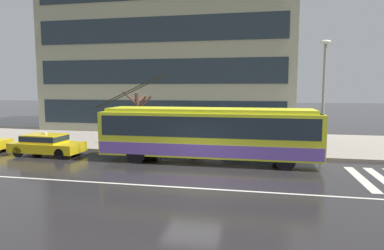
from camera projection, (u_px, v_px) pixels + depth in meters
The scene contains 14 objects.
ground_plane at pixel (192, 180), 14.66m from camera, with size 160.00×160.00×0.00m, color #252325.
sidewalk_slab at pixel (219, 141), 24.70m from camera, with size 80.00×10.00×0.14m, color gray.
crosswalk_stripe_edge_near at pixel (361, 178), 14.85m from camera, with size 0.44×4.40×0.01m, color beige.
crosswalk_stripe_inner_a at pixel (383, 180), 14.67m from camera, with size 0.44×4.40×0.01m, color beige.
lane_centre_line at pixel (187, 188), 13.49m from camera, with size 72.00×0.14×0.01m, color silver.
trolleybus at pixel (209, 133), 18.06m from camera, with size 12.33×2.56×4.83m.
taxi_queued_behind_bus at pixel (46, 144), 19.89m from camera, with size 4.32×1.98×1.39m.
bus_shelter at pixel (191, 117), 22.18m from camera, with size 4.22×1.81×2.57m.
pedestrian_at_shelter at pixel (251, 125), 21.59m from camera, with size 1.11×1.11×1.93m.
pedestrian_approaching_curb at pixel (195, 121), 22.39m from camera, with size 1.54×1.54×2.02m.
pedestrian_walking_past at pixel (162, 123), 21.50m from camera, with size 1.49×1.49×2.00m.
street_lamp at pixel (324, 87), 19.19m from camera, with size 0.60×0.32×6.61m.
street_tree_bare at pixel (138, 114), 23.33m from camera, with size 1.87×1.64×3.70m.
office_tower_corner_left at pixel (176, 22), 34.09m from camera, with size 23.25×13.67×21.45m.
Camera 1 is at (2.76, -14.02, 4.04)m, focal length 31.09 mm.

